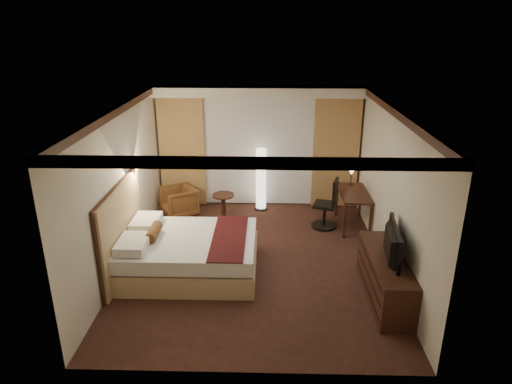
{
  "coord_description": "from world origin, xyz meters",
  "views": [
    {
      "loc": [
        0.21,
        -7.13,
        4.0
      ],
      "look_at": [
        0.0,
        0.4,
        1.15
      ],
      "focal_mm": 32.0,
      "sensor_mm": 36.0,
      "label": 1
    }
  ],
  "objects_px": {
    "floor_lamp": "(261,179)",
    "dresser": "(385,277)",
    "desk": "(353,209)",
    "bed": "(190,254)",
    "television": "(388,239)",
    "side_table": "(223,206)",
    "office_chair": "(325,203)",
    "armchair": "(179,200)"
  },
  "relations": [
    {
      "from": "bed",
      "to": "desk",
      "type": "xyz_separation_m",
      "value": [
        3.03,
        1.88,
        0.05
      ]
    },
    {
      "from": "desk",
      "to": "television",
      "type": "height_order",
      "value": "television"
    },
    {
      "from": "desk",
      "to": "dresser",
      "type": "distance_m",
      "value": 2.58
    },
    {
      "from": "dresser",
      "to": "television",
      "type": "height_order",
      "value": "television"
    },
    {
      "from": "desk",
      "to": "dresser",
      "type": "bearing_deg",
      "value": -88.89
    },
    {
      "from": "office_chair",
      "to": "dresser",
      "type": "height_order",
      "value": "office_chair"
    },
    {
      "from": "desk",
      "to": "television",
      "type": "bearing_deg",
      "value": -89.56
    },
    {
      "from": "armchair",
      "to": "television",
      "type": "relative_size",
      "value": 0.66
    },
    {
      "from": "armchair",
      "to": "television",
      "type": "bearing_deg",
      "value": 19.9
    },
    {
      "from": "bed",
      "to": "floor_lamp",
      "type": "bearing_deg",
      "value": 67.41
    },
    {
      "from": "armchair",
      "to": "television",
      "type": "distance_m",
      "value": 4.84
    },
    {
      "from": "armchair",
      "to": "side_table",
      "type": "height_order",
      "value": "armchair"
    },
    {
      "from": "office_chair",
      "to": "dresser",
      "type": "relative_size",
      "value": 0.59
    },
    {
      "from": "bed",
      "to": "side_table",
      "type": "relative_size",
      "value": 4.32
    },
    {
      "from": "bed",
      "to": "television",
      "type": "relative_size",
      "value": 2.1
    },
    {
      "from": "dresser",
      "to": "television",
      "type": "xyz_separation_m",
      "value": [
        -0.03,
        0.0,
        0.65
      ]
    },
    {
      "from": "desk",
      "to": "floor_lamp",
      "type": "bearing_deg",
      "value": 155.4
    },
    {
      "from": "armchair",
      "to": "side_table",
      "type": "relative_size",
      "value": 1.36
    },
    {
      "from": "bed",
      "to": "armchair",
      "type": "xyz_separation_m",
      "value": [
        -0.64,
        2.36,
        0.02
      ]
    },
    {
      "from": "television",
      "to": "armchair",
      "type": "bearing_deg",
      "value": 56.81
    },
    {
      "from": "armchair",
      "to": "dresser",
      "type": "distance_m",
      "value": 4.82
    },
    {
      "from": "desk",
      "to": "office_chair",
      "type": "xyz_separation_m",
      "value": [
        -0.58,
        -0.05,
        0.15
      ]
    },
    {
      "from": "floor_lamp",
      "to": "dresser",
      "type": "xyz_separation_m",
      "value": [
        1.94,
        -3.45,
        -0.36
      ]
    },
    {
      "from": "bed",
      "to": "side_table",
      "type": "bearing_deg",
      "value": 81.58
    },
    {
      "from": "side_table",
      "to": "floor_lamp",
      "type": "height_order",
      "value": "floor_lamp"
    },
    {
      "from": "armchair",
      "to": "dresser",
      "type": "bearing_deg",
      "value": 20.13
    },
    {
      "from": "armchair",
      "to": "dresser",
      "type": "xyz_separation_m",
      "value": [
        3.72,
        -3.06,
        0.0
      ]
    },
    {
      "from": "side_table",
      "to": "floor_lamp",
      "type": "distance_m",
      "value": 1.02
    },
    {
      "from": "bed",
      "to": "television",
      "type": "height_order",
      "value": "television"
    },
    {
      "from": "floor_lamp",
      "to": "office_chair",
      "type": "relative_size",
      "value": 1.34
    },
    {
      "from": "floor_lamp",
      "to": "desk",
      "type": "height_order",
      "value": "floor_lamp"
    },
    {
      "from": "side_table",
      "to": "desk",
      "type": "distance_m",
      "value": 2.73
    },
    {
      "from": "side_table",
      "to": "armchair",
      "type": "bearing_deg",
      "value": 176.47
    },
    {
      "from": "floor_lamp",
      "to": "desk",
      "type": "distance_m",
      "value": 2.11
    },
    {
      "from": "television",
      "to": "floor_lamp",
      "type": "bearing_deg",
      "value": 35.52
    },
    {
      "from": "armchair",
      "to": "television",
      "type": "height_order",
      "value": "television"
    },
    {
      "from": "bed",
      "to": "office_chair",
      "type": "distance_m",
      "value": 3.06
    },
    {
      "from": "bed",
      "to": "side_table",
      "type": "xyz_separation_m",
      "value": [
        0.34,
        2.3,
        -0.07
      ]
    },
    {
      "from": "dresser",
      "to": "desk",
      "type": "bearing_deg",
      "value": 91.11
    },
    {
      "from": "office_chair",
      "to": "armchair",
      "type": "bearing_deg",
      "value": -171.79
    },
    {
      "from": "side_table",
      "to": "floor_lamp",
      "type": "relative_size",
      "value": 0.36
    },
    {
      "from": "desk",
      "to": "office_chair",
      "type": "relative_size",
      "value": 1.12
    }
  ]
}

